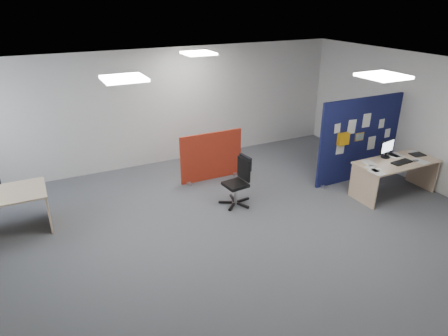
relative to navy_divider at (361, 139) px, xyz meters
name	(u,v)px	position (x,y,z in m)	size (l,w,h in m)	color
floor	(231,229)	(-3.46, -0.67, -0.92)	(9.00, 9.00, 0.00)	#55585D
ceiling	(232,74)	(-3.46, -0.67, 1.78)	(9.00, 7.00, 0.02)	white
wall_back	(164,107)	(-3.46, 2.83, 0.43)	(9.00, 0.02, 2.70)	silver
wall_front	(409,290)	(-3.46, -4.17, 0.43)	(9.00, 0.02, 2.70)	silver
wall_right	(425,122)	(1.04, -0.67, 0.43)	(0.02, 7.00, 2.70)	silver
ceiling_lights	(232,67)	(-3.13, 0.00, 1.75)	(4.10, 4.10, 0.04)	white
navy_divider	(361,139)	(0.00, 0.00, 0.00)	(2.23, 0.30, 1.84)	#10143C
main_desk	(394,168)	(0.12, -0.88, -0.36)	(1.71, 0.76, 0.73)	#D1AA86
monitor_main	(387,148)	(0.06, -0.67, 0.02)	(0.42, 0.18, 0.37)	black
keyboard	(402,162)	(0.13, -1.02, -0.17)	(0.45, 0.18, 0.03)	black
mouse	(416,160)	(0.45, -1.08, -0.17)	(0.10, 0.06, 0.03)	#9C9CA1
paper_tray	(418,155)	(0.77, -0.86, -0.18)	(0.28, 0.22, 0.01)	black
red_divider	(211,157)	(-2.90, 1.39, -0.39)	(1.43, 0.30, 1.07)	#A72515
office_chair	(240,178)	(-2.88, 0.12, -0.38)	(0.62, 0.63, 0.95)	black
desk_papers	(392,161)	(0.04, -0.87, -0.18)	(1.72, 0.82, 0.00)	white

